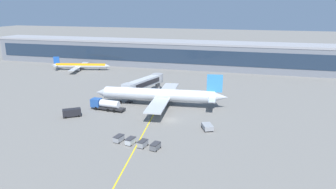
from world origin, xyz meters
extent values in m
plane|color=slate|center=(0.00, 0.00, 0.00)|extent=(700.00, 700.00, 0.00)
cube|color=yellow|center=(-5.95, 2.00, 0.00)|extent=(11.06, 79.31, 0.01)
cube|color=slate|center=(-15.31, 76.92, 6.08)|extent=(207.71, 16.55, 12.16)
cube|color=#1E2D42|center=(-15.31, 68.59, 6.69)|extent=(201.48, 0.16, 6.81)
cube|color=#99999E|center=(-15.31, 76.92, 12.66)|extent=(211.86, 16.88, 1.00)
cylinder|color=#B2B7BC|center=(-7.04, 11.43, 3.45)|extent=(35.48, 7.11, 3.62)
cylinder|color=silver|center=(-7.04, 11.43, 3.78)|extent=(34.76, 6.89, 3.47)
cone|color=#B2B7BC|center=(-25.86, 9.54, 3.45)|extent=(3.94, 3.78, 3.43)
cone|color=#B2B7BC|center=(11.96, 13.32, 3.81)|extent=(4.62, 3.49, 3.07)
cube|color=#388CD1|center=(10.03, 13.13, 7.97)|extent=(4.71, 0.83, 5.42)
cube|color=#B2B7BC|center=(9.89, 9.48, 3.99)|extent=(2.57, 5.96, 0.24)
cube|color=#B2B7BC|center=(9.17, 16.68, 3.99)|extent=(2.57, 5.96, 0.24)
cube|color=#B2B7BC|center=(-4.63, 2.40, 3.18)|extent=(6.25, 15.23, 0.40)
cube|color=#B2B7BC|center=(-6.46, 20.75, 3.18)|extent=(6.25, 15.23, 0.40)
cylinder|color=#939399|center=(-5.89, 4.96, 1.89)|extent=(2.97, 2.26, 1.99)
cylinder|color=#939399|center=(-7.19, 17.99, 1.89)|extent=(2.97, 2.26, 1.99)
cylinder|color=black|center=(-19.68, 10.16, 0.50)|extent=(1.03, 0.50, 1.00)
cylinder|color=slate|center=(-19.68, 10.16, 1.32)|extent=(0.20, 0.20, 1.64)
cylinder|color=black|center=(-4.77, 10.02, 0.50)|extent=(1.03, 0.50, 1.00)
cylinder|color=slate|center=(-4.77, 10.02, 1.32)|extent=(0.20, 0.20, 1.64)
cylinder|color=black|center=(-5.09, 13.25, 0.50)|extent=(1.03, 0.50, 1.00)
cylinder|color=slate|center=(-5.09, 13.25, 1.32)|extent=(0.20, 0.20, 1.64)
cube|color=#B2B7BC|center=(-15.32, 20.79, 4.75)|extent=(7.40, 17.81, 2.80)
cube|color=#232328|center=(-15.27, 20.78, 4.75)|extent=(6.80, 15.11, 1.54)
cube|color=#9EA3A8|center=(-17.57, 12.27, 4.75)|extent=(4.30, 4.01, 2.94)
cylinder|color=#4C4C51|center=(-17.57, 12.27, 1.68)|extent=(0.70, 0.70, 3.35)
cube|color=#262628|center=(-17.57, 12.27, 0.15)|extent=(2.20, 2.20, 0.30)
cylinder|color=gray|center=(-13.07, 29.31, 4.75)|extent=(3.90, 3.90, 3.08)
cylinder|color=gray|center=(-13.07, 29.31, 1.68)|extent=(1.80, 1.80, 3.35)
cube|color=#232326|center=(-20.17, 3.03, 0.75)|extent=(10.17, 3.28, 0.50)
cube|color=#26519E|center=(-24.55, 3.37, 2.00)|extent=(2.99, 2.71, 2.50)
cube|color=black|center=(-25.81, 3.47, 2.50)|extent=(0.34, 2.31, 1.12)
cylinder|color=silver|center=(-19.89, 3.00, 2.10)|extent=(6.15, 2.66, 2.20)
cylinder|color=black|center=(-24.09, 2.14, 0.50)|extent=(1.02, 0.43, 1.00)
cylinder|color=black|center=(-23.90, 4.51, 0.50)|extent=(1.02, 0.43, 1.00)
cylinder|color=black|center=(-19.96, 1.82, 0.50)|extent=(1.02, 0.43, 1.00)
cylinder|color=black|center=(-19.77, 4.19, 0.50)|extent=(1.02, 0.43, 1.00)
cylinder|color=black|center=(-17.87, 1.65, 0.50)|extent=(1.02, 0.43, 1.00)
cylinder|color=black|center=(-17.68, 4.02, 0.50)|extent=(1.02, 0.43, 1.00)
cube|color=gray|center=(10.73, -4.24, 0.85)|extent=(3.66, 4.41, 1.10)
cube|color=black|center=(11.12, -5.11, 1.04)|extent=(2.43, 2.06, 0.33)
cylinder|color=black|center=(12.22, -5.03, 0.30)|extent=(0.47, 0.65, 0.60)
cylinder|color=black|center=(10.33, -5.88, 0.30)|extent=(0.47, 0.65, 0.60)
cylinder|color=black|center=(11.13, -2.60, 0.30)|extent=(0.47, 0.65, 0.60)
cylinder|color=black|center=(9.24, -3.45, 0.30)|extent=(0.47, 0.65, 0.60)
cube|color=black|center=(-27.88, -4.96, 1.30)|extent=(5.29, 4.61, 2.00)
cube|color=black|center=(-26.86, -4.23, 1.65)|extent=(2.52, 2.55, 0.60)
cylinder|color=black|center=(-27.00, -3.17, 0.30)|extent=(0.63, 0.55, 0.60)
cylinder|color=black|center=(-25.90, -4.71, 0.30)|extent=(0.63, 0.55, 0.60)
cylinder|color=black|center=(-29.85, -5.20, 0.30)|extent=(0.63, 0.55, 0.60)
cylinder|color=black|center=(-28.76, -6.74, 0.30)|extent=(0.63, 0.55, 0.60)
cube|color=gray|center=(-7.98, -17.05, 0.73)|extent=(1.93, 2.82, 1.10)
cube|color=#333338|center=(-7.98, -17.05, 1.43)|extent=(1.97, 2.88, 0.10)
cylinder|color=black|center=(-8.54, -15.89, 0.18)|extent=(0.18, 0.38, 0.36)
cylinder|color=black|center=(-7.07, -16.15, 0.18)|extent=(0.18, 0.38, 0.36)
cylinder|color=black|center=(-8.90, -17.94, 0.18)|extent=(0.18, 0.38, 0.36)
cylinder|color=black|center=(-7.43, -18.20, 0.18)|extent=(0.18, 0.38, 0.36)
cube|color=#B2B7BC|center=(-4.83, -17.60, 0.73)|extent=(1.93, 2.82, 1.10)
cube|color=#333338|center=(-4.83, -17.60, 1.43)|extent=(1.97, 2.88, 0.10)
cylinder|color=black|center=(-5.39, -16.45, 0.18)|extent=(0.18, 0.38, 0.36)
cylinder|color=black|center=(-3.91, -16.71, 0.18)|extent=(0.18, 0.38, 0.36)
cylinder|color=black|center=(-5.75, -18.50, 0.18)|extent=(0.18, 0.38, 0.36)
cylinder|color=black|center=(-4.28, -18.76, 0.18)|extent=(0.18, 0.38, 0.36)
cube|color=gray|center=(-1.68, -18.16, 0.73)|extent=(1.93, 2.82, 1.10)
cube|color=#333338|center=(-1.68, -18.16, 1.43)|extent=(1.97, 2.88, 0.10)
cylinder|color=black|center=(-2.24, -17.00, 0.18)|extent=(0.18, 0.38, 0.36)
cylinder|color=black|center=(-0.76, -17.26, 0.18)|extent=(0.18, 0.38, 0.36)
cylinder|color=black|center=(-2.60, -19.05, 0.18)|extent=(0.18, 0.38, 0.36)
cylinder|color=black|center=(-1.12, -19.31, 0.18)|extent=(0.18, 0.38, 0.36)
cube|color=#595B60|center=(1.47, -18.71, 0.73)|extent=(1.93, 2.82, 1.10)
cube|color=#333338|center=(1.47, -18.71, 1.43)|extent=(1.97, 2.88, 0.10)
cylinder|color=black|center=(0.91, -17.56, 0.18)|extent=(0.18, 0.38, 0.36)
cylinder|color=black|center=(2.39, -17.82, 0.18)|extent=(0.18, 0.38, 0.36)
cylinder|color=black|center=(0.55, -19.61, 0.18)|extent=(0.18, 0.38, 0.36)
cylinder|color=black|center=(2.03, -19.87, 0.18)|extent=(0.18, 0.38, 0.36)
cylinder|color=#B2B7BC|center=(-60.58, 55.51, 2.08)|extent=(24.83, 7.67, 2.23)
cylinder|color=orange|center=(-60.58, 55.51, 2.28)|extent=(24.33, 7.48, 2.14)
cone|color=#B2B7BC|center=(-47.65, 58.43, 2.08)|extent=(2.65, 2.56, 2.12)
cone|color=#B2B7BC|center=(-73.63, 52.57, 2.30)|extent=(3.03, 2.44, 1.90)
cube|color=#1E51B2|center=(-72.27, 52.88, 4.87)|extent=(2.88, 0.85, 3.35)
cube|color=#B2B7BC|center=(-72.27, 55.17, 2.41)|extent=(1.95, 3.75, 0.14)
cube|color=#B2B7BC|center=(-71.29, 50.81, 2.41)|extent=(1.95, 3.75, 0.14)
cube|color=#B2B7BC|center=(-62.86, 61.52, 1.91)|extent=(5.11, 10.86, 0.24)
cube|color=#B2B7BC|center=(-60.06, 49.12, 1.91)|extent=(5.11, 10.86, 0.24)
cylinder|color=#939399|center=(-61.86, 59.81, 1.12)|extent=(1.95, 1.58, 1.23)
cylinder|color=#939399|center=(-59.89, 51.09, 1.12)|extent=(1.95, 1.58, 1.23)
cylinder|color=black|center=(-51.82, 57.49, 0.30)|extent=(0.64, 0.37, 0.60)
cylinder|color=slate|center=(-51.82, 57.49, 0.78)|extent=(0.12, 0.12, 0.96)
cylinder|color=black|center=(-62.27, 56.16, 0.30)|extent=(0.64, 0.37, 0.60)
cylinder|color=slate|center=(-62.27, 56.16, 0.78)|extent=(0.12, 0.12, 0.96)
cylinder|color=black|center=(-61.82, 54.20, 0.30)|extent=(0.64, 0.37, 0.60)
cylinder|color=slate|center=(-61.82, 54.20, 0.78)|extent=(0.12, 0.12, 0.96)
camera|label=1|loc=(21.14, -78.74, 30.47)|focal=33.59mm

